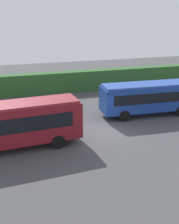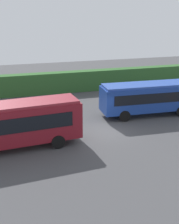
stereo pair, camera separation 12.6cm
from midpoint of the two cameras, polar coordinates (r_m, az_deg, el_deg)
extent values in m
plane|color=#424244|center=(24.66, 2.49, -3.68)|extent=(64.00, 64.00, 0.00)
cube|color=maroon|center=(21.79, -14.47, -2.28)|extent=(9.79, 3.15, 2.56)
cube|color=maroon|center=(21.33, -14.77, 1.18)|extent=(9.49, 2.94, 0.20)
cube|color=black|center=(20.60, -13.26, -2.52)|extent=(7.49, 0.67, 1.02)
cube|color=black|center=(22.83, -14.20, -0.44)|extent=(7.49, 0.67, 1.02)
cylinder|color=black|center=(21.83, -5.99, -5.50)|extent=(1.02, 0.36, 1.00)
cylinder|color=black|center=(23.74, -7.42, -3.46)|extent=(1.02, 0.36, 1.00)
cube|color=navy|center=(28.44, 10.78, 2.67)|extent=(8.85, 2.77, 2.20)
cube|color=#2747A0|center=(28.13, 10.93, 5.01)|extent=(8.58, 2.57, 0.20)
cube|color=black|center=(29.31, 9.29, 3.79)|extent=(6.82, 0.34, 0.88)
cube|color=black|center=(27.19, 11.30, 2.45)|extent=(6.82, 0.34, 0.88)
cylinder|color=black|center=(30.90, 14.38, 1.50)|extent=(1.01, 0.32, 1.00)
cylinder|color=black|center=(28.76, 4.81, 0.73)|extent=(1.01, 0.32, 1.00)
cylinder|color=black|center=(26.81, 6.33, -0.71)|extent=(1.01, 0.32, 1.00)
cube|color=black|center=(31.56, 6.44, 2.23)|extent=(0.34, 0.34, 0.86)
cube|color=#334C8C|center=(31.34, 6.50, 3.65)|extent=(0.48, 0.43, 0.75)
sphere|color=tan|center=(31.21, 6.53, 4.52)|extent=(0.24, 0.24, 0.24)
cube|color=#2D5B28|center=(35.80, -4.11, 5.59)|extent=(44.00, 1.28, 2.36)
camera|label=1|loc=(0.06, -90.15, -0.05)|focal=49.41mm
camera|label=2|loc=(0.06, 89.85, 0.05)|focal=49.41mm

